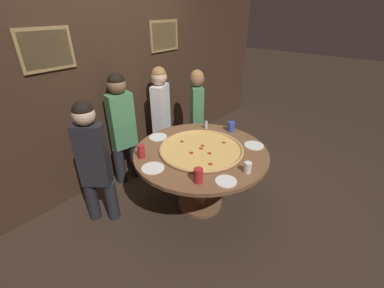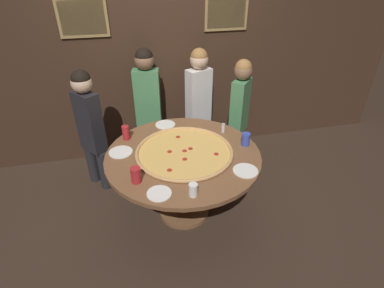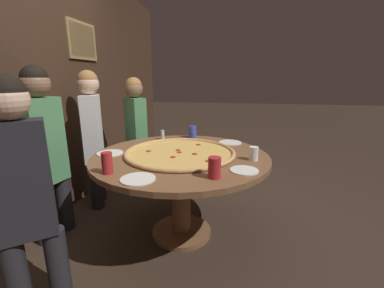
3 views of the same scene
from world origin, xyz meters
name	(u,v)px [view 3 (image 3 of 3)]	position (x,y,z in m)	size (l,w,h in m)	color
ground_plane	(182,233)	(0.00, 0.00, 0.00)	(24.00, 24.00, 0.00)	#38281E
back_wall	(29,84)	(0.00, 1.32, 1.30)	(6.40, 0.08, 2.60)	#3D281C
dining_table	(181,171)	(0.00, 0.00, 0.59)	(1.45, 1.45, 0.74)	brown
giant_pizza	(180,153)	(0.01, 0.01, 0.75)	(0.92, 0.92, 0.03)	#EAB75B
drink_cup_near_left	(193,132)	(0.62, 0.01, 0.80)	(0.08, 0.08, 0.13)	#384CB7
drink_cup_far_left	(254,154)	(-0.04, -0.58, 0.79)	(0.07, 0.07, 0.11)	white
drink_cup_near_right	(214,168)	(-0.45, -0.32, 0.81)	(0.08, 0.08, 0.14)	#B22328
drink_cup_far_right	(107,163)	(-0.50, 0.39, 0.81)	(0.07, 0.07, 0.14)	#B22328
white_plate_left_side	(110,153)	(-0.07, 0.59, 0.74)	(0.22, 0.22, 0.01)	white
white_plate_far_back	(138,179)	(-0.57, 0.15, 0.74)	(0.22, 0.22, 0.01)	white
white_plate_beside_cup	(230,142)	(0.46, -0.39, 0.74)	(0.22, 0.22, 0.01)	white
white_plate_right_side	(244,170)	(-0.30, -0.51, 0.74)	(0.20, 0.20, 0.01)	white
condiment_shaker	(163,135)	(0.49, 0.30, 0.79)	(0.04, 0.04, 0.10)	silver
diner_side_right	(136,128)	(0.84, 0.73, 0.77)	(0.32, 0.34, 1.36)	#232328
diner_centre_back	(23,186)	(-0.86, 0.70, 0.78)	(0.31, 0.35, 1.38)	#232328
diner_side_left	(44,145)	(-0.21, 1.09, 0.82)	(0.38, 0.22, 1.45)	#232328
diner_far_left	(93,132)	(0.41, 1.03, 0.81)	(0.38, 0.26, 1.43)	#232328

